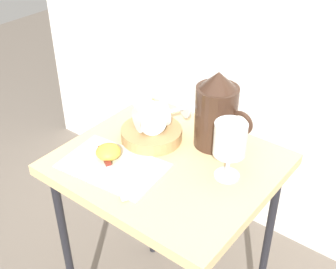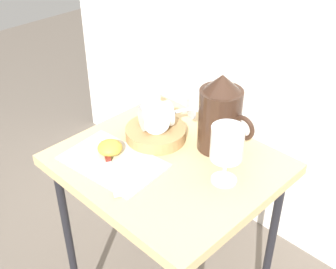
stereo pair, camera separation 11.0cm
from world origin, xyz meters
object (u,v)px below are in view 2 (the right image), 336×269
object	(u,v)px
basket_tray	(156,133)
pitcher	(220,119)
wine_glass_upright	(227,146)
apple_half_left	(110,148)
wine_glass_tipped_far	(155,115)
table	(168,181)
wine_glass_tipped_near	(158,115)
knife	(108,160)

from	to	relation	value
basket_tray	pitcher	distance (m)	0.19
wine_glass_upright	apple_half_left	size ratio (longest dim) A/B	2.32
basket_tray	wine_glass_upright	size ratio (longest dim) A/B	1.10
wine_glass_tipped_far	pitcher	bearing A→B (deg)	28.07
wine_glass_upright	apple_half_left	world-z (taller)	wine_glass_upright
table	wine_glass_upright	xyz separation A→B (m)	(0.16, 0.04, 0.17)
wine_glass_tipped_near	apple_half_left	world-z (taller)	wine_glass_tipped_near
basket_tray	wine_glass_upright	bearing A→B (deg)	-2.52
pitcher	wine_glass_upright	size ratio (longest dim) A/B	1.41
basket_tray	wine_glass_tipped_far	world-z (taller)	wine_glass_tipped_far
table	knife	xyz separation A→B (m)	(-0.10, -0.12, 0.08)
wine_glass_tipped_near	basket_tray	bearing A→B (deg)	-84.86
wine_glass_tipped_near	apple_half_left	distance (m)	0.16
wine_glass_tipped_far	knife	distance (m)	0.18
table	apple_half_left	bearing A→B (deg)	-144.46
wine_glass_tipped_far	apple_half_left	xyz separation A→B (m)	(-0.02, -0.14, -0.05)
apple_half_left	table	bearing A→B (deg)	35.54
pitcher	knife	world-z (taller)	pitcher
wine_glass_upright	knife	xyz separation A→B (m)	(-0.26, -0.15, -0.09)
table	basket_tray	xyz separation A→B (m)	(-0.09, 0.05, 0.09)
wine_glass_upright	wine_glass_tipped_far	xyz separation A→B (m)	(-0.26, 0.02, -0.03)
basket_tray	table	bearing A→B (deg)	-26.71
knife	pitcher	bearing A→B (deg)	57.93
wine_glass_tipped_far	wine_glass_upright	bearing A→B (deg)	-3.65
basket_tray	wine_glass_tipped_far	bearing A→B (deg)	148.55
wine_glass_tipped_far	wine_glass_tipped_near	bearing A→B (deg)	26.76
wine_glass_tipped_far	knife	bearing A→B (deg)	-89.99
pitcher	apple_half_left	distance (m)	0.30
basket_tray	apple_half_left	world-z (taller)	apple_half_left
pitcher	wine_glass_tipped_near	distance (m)	0.17
table	wine_glass_tipped_far	size ratio (longest dim) A/B	4.40
apple_half_left	pitcher	bearing A→B (deg)	51.54
wine_glass_tipped_near	wine_glass_tipped_far	size ratio (longest dim) A/B	1.05
wine_glass_tipped_far	apple_half_left	size ratio (longest dim) A/B	2.33
pitcher	knife	size ratio (longest dim) A/B	1.08
table	basket_tray	bearing A→B (deg)	153.29
wine_glass_tipped_far	table	bearing A→B (deg)	-27.14
wine_glass_tipped_far	knife	xyz separation A→B (m)	(0.00, -0.17, -0.06)
basket_tray	knife	world-z (taller)	basket_tray
knife	wine_glass_upright	bearing A→B (deg)	30.35
pitcher	apple_half_left	bearing A→B (deg)	-128.46
wine_glass_tipped_far	basket_tray	bearing A→B (deg)	-31.45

